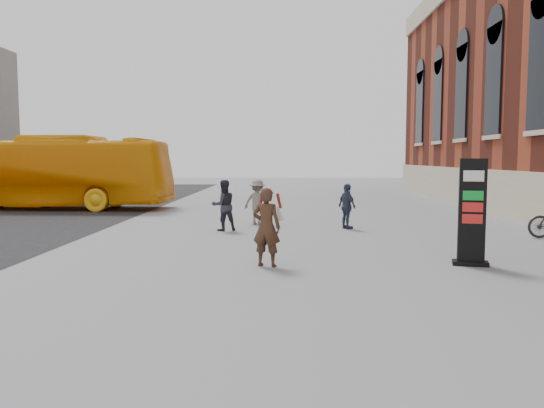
{
  "coord_description": "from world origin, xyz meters",
  "views": [
    {
      "loc": [
        0.79,
        -10.48,
        2.29
      ],
      "look_at": [
        0.51,
        1.59,
        1.24
      ],
      "focal_mm": 35.0,
      "sensor_mm": 36.0,
      "label": 1
    }
  ],
  "objects_px": {
    "bus": "(39,173)",
    "pedestrian_c": "(347,206)",
    "info_pylon": "(472,212)",
    "pedestrian_b": "(257,202)",
    "woman": "(267,226)",
    "pedestrian_a": "(224,205)"
  },
  "relations": [
    {
      "from": "bus",
      "to": "pedestrian_c",
      "type": "height_order",
      "value": "bus"
    },
    {
      "from": "info_pylon",
      "to": "bus",
      "type": "height_order",
      "value": "bus"
    },
    {
      "from": "woman",
      "to": "pedestrian_a",
      "type": "relative_size",
      "value": 1.05
    },
    {
      "from": "bus",
      "to": "pedestrian_c",
      "type": "xyz_separation_m",
      "value": [
        13.06,
        -6.52,
        -0.9
      ]
    },
    {
      "from": "info_pylon",
      "to": "woman",
      "type": "xyz_separation_m",
      "value": [
        -4.36,
        -0.21,
        -0.28
      ]
    },
    {
      "from": "pedestrian_c",
      "to": "pedestrian_b",
      "type": "bearing_deg",
      "value": 42.53
    },
    {
      "from": "woman",
      "to": "pedestrian_a",
      "type": "xyz_separation_m",
      "value": [
        -1.54,
        5.47,
        -0.06
      ]
    },
    {
      "from": "info_pylon",
      "to": "pedestrian_b",
      "type": "distance_m",
      "value": 8.42
    },
    {
      "from": "info_pylon",
      "to": "pedestrian_b",
      "type": "relative_size",
      "value": 1.46
    },
    {
      "from": "info_pylon",
      "to": "woman",
      "type": "distance_m",
      "value": 4.37
    },
    {
      "from": "info_pylon",
      "to": "woman",
      "type": "relative_size",
      "value": 1.36
    },
    {
      "from": "info_pylon",
      "to": "pedestrian_b",
      "type": "xyz_separation_m",
      "value": [
        -4.91,
        6.82,
        -0.36
      ]
    },
    {
      "from": "woman",
      "to": "pedestrian_b",
      "type": "xyz_separation_m",
      "value": [
        -0.55,
        7.03,
        -0.08
      ]
    },
    {
      "from": "woman",
      "to": "pedestrian_c",
      "type": "bearing_deg",
      "value": -95.42
    },
    {
      "from": "pedestrian_a",
      "to": "pedestrian_b",
      "type": "distance_m",
      "value": 1.85
    },
    {
      "from": "info_pylon",
      "to": "pedestrian_a",
      "type": "bearing_deg",
      "value": 152.34
    },
    {
      "from": "woman",
      "to": "pedestrian_c",
      "type": "distance_m",
      "value": 6.44
    },
    {
      "from": "pedestrian_a",
      "to": "pedestrian_c",
      "type": "distance_m",
      "value": 3.97
    },
    {
      "from": "info_pylon",
      "to": "pedestrian_b",
      "type": "bearing_deg",
      "value": 139.81
    },
    {
      "from": "info_pylon",
      "to": "bus",
      "type": "xyz_separation_m",
      "value": [
        -15.02,
        12.3,
        0.49
      ]
    },
    {
      "from": "info_pylon",
      "to": "pedestrian_a",
      "type": "relative_size",
      "value": 1.42
    },
    {
      "from": "bus",
      "to": "pedestrian_b",
      "type": "relative_size",
      "value": 7.53
    }
  ]
}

